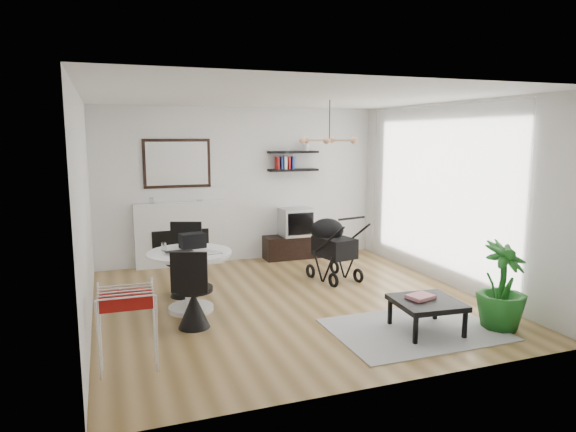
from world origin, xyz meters
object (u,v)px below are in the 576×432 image
object	(u,v)px
fireplace	(180,226)
stroller	(332,250)
crt_tv	(296,222)
drying_rack	(128,329)
coffee_table	(427,304)
potted_plant	(502,286)
dining_table	(190,272)
tv_console	(294,247)

from	to	relation	value
fireplace	stroller	xyz separation A→B (m)	(2.10, -1.61, -0.23)
crt_tv	drying_rack	bearing A→B (deg)	-129.81
coffee_table	potted_plant	bearing A→B (deg)	-12.87
fireplace	stroller	bearing A→B (deg)	-37.39
crt_tv	drying_rack	world-z (taller)	crt_tv
potted_plant	dining_table	bearing A→B (deg)	150.99
drying_rack	coffee_table	size ratio (longest dim) A/B	1.07
fireplace	coffee_table	size ratio (longest dim) A/B	2.85
fireplace	crt_tv	world-z (taller)	fireplace
coffee_table	stroller	bearing A→B (deg)	92.36
fireplace	tv_console	world-z (taller)	fireplace
crt_tv	fireplace	bearing A→B (deg)	176.35
fireplace	drying_rack	world-z (taller)	fireplace
crt_tv	tv_console	bearing A→B (deg)	173.80
crt_tv	dining_table	bearing A→B (deg)	-135.80
fireplace	coffee_table	xyz separation A→B (m)	(2.20, -3.96, -0.35)
dining_table	drying_rack	world-z (taller)	drying_rack
dining_table	coffee_table	bearing A→B (deg)	-33.94
coffee_table	potted_plant	distance (m)	0.91
fireplace	dining_table	world-z (taller)	fireplace
tv_console	crt_tv	xyz separation A→B (m)	(0.03, -0.00, 0.46)
fireplace	stroller	size ratio (longest dim) A/B	2.05
tv_console	potted_plant	xyz separation A→B (m)	(1.04, -4.03, 0.30)
fireplace	crt_tv	bearing A→B (deg)	-3.65
fireplace	coffee_table	world-z (taller)	fireplace
stroller	coffee_table	bearing A→B (deg)	-99.63
potted_plant	fireplace	bearing A→B (deg)	126.45
dining_table	stroller	xyz separation A→B (m)	(2.31, 0.73, -0.06)
stroller	dining_table	bearing A→B (deg)	-174.38
fireplace	drying_rack	xyz separation A→B (m)	(-1.04, -3.85, -0.26)
crt_tv	dining_table	world-z (taller)	crt_tv
tv_console	crt_tv	world-z (taller)	crt_tv
dining_table	drying_rack	xyz separation A→B (m)	(-0.83, -1.51, -0.08)
crt_tv	coffee_table	world-z (taller)	crt_tv
dining_table	drying_rack	size ratio (longest dim) A/B	1.31
stroller	potted_plant	bearing A→B (deg)	-81.17
dining_table	fireplace	bearing A→B (deg)	84.91
tv_console	crt_tv	distance (m)	0.46
dining_table	potted_plant	bearing A→B (deg)	-29.01
crt_tv	potted_plant	xyz separation A→B (m)	(1.01, -4.03, -0.16)
drying_rack	coffee_table	world-z (taller)	drying_rack
dining_table	coffee_table	world-z (taller)	dining_table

